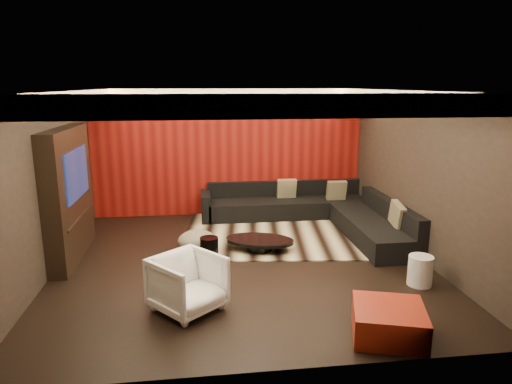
{
  "coord_description": "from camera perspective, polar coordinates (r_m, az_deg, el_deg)",
  "views": [
    {
      "loc": [
        -0.69,
        -7.1,
        2.89
      ],
      "look_at": [
        0.3,
        0.6,
        1.05
      ],
      "focal_mm": 32.0,
      "sensor_mm": 36.0,
      "label": 1
    }
  ],
  "objects": [
    {
      "name": "orange_ottoman",
      "position": [
        5.76,
        16.24,
        -15.29
      ],
      "size": [
        1.02,
        1.02,
        0.36
      ],
      "primitive_type": "cube",
      "rotation": [
        0.0,
        0.0,
        -0.3
      ],
      "color": "maroon",
      "rests_on": "floor"
    },
    {
      "name": "soffit_left",
      "position": [
        7.39,
        -23.54,
        10.69
      ],
      "size": [
        0.6,
        4.8,
        0.22
      ],
      "primitive_type": "cube",
      "color": "silver",
      "rests_on": "ground"
    },
    {
      "name": "striped_pouf",
      "position": [
        8.13,
        -7.39,
        -6.09
      ],
      "size": [
        0.83,
        0.83,
        0.37
      ],
      "primitive_type": "ellipsoid",
      "rotation": [
        0.0,
        0.0,
        -0.28
      ],
      "color": "beige",
      "rests_on": "rug"
    },
    {
      "name": "soffit_right",
      "position": [
        7.88,
        18.54,
        11.2
      ],
      "size": [
        0.6,
        4.8,
        0.22
      ],
      "primitive_type": "cube",
      "color": "silver",
      "rests_on": "ground"
    },
    {
      "name": "coffee_table",
      "position": [
        8.14,
        0.46,
        -6.55
      ],
      "size": [
        1.53,
        1.53,
        0.2
      ],
      "primitive_type": "cylinder",
      "rotation": [
        0.0,
        0.0,
        -0.32
      ],
      "color": "black",
      "rests_on": "rug"
    },
    {
      "name": "ceiling",
      "position": [
        7.14,
        -1.82,
        12.68
      ],
      "size": [
        6.0,
        6.0,
        0.02
      ],
      "primitive_type": "cube",
      "color": "silver",
      "rests_on": "ground"
    },
    {
      "name": "cove_front",
      "position": [
        4.8,
        0.98,
        9.86
      ],
      "size": [
        4.8,
        0.08,
        0.04
      ],
      "primitive_type": "cube",
      "color": "#FFD899",
      "rests_on": "ground"
    },
    {
      "name": "white_side_table",
      "position": [
        7.21,
        19.83,
        -9.22
      ],
      "size": [
        0.41,
        0.41,
        0.45
      ],
      "primitive_type": "cylinder",
      "rotation": [
        0.0,
        0.0,
        -0.16
      ],
      "color": "silver",
      "rests_on": "floor"
    },
    {
      "name": "cove_back",
      "position": [
        9.49,
        -3.22,
        11.55
      ],
      "size": [
        4.8,
        0.08,
        0.04
      ],
      "primitive_type": "cube",
      "color": "#FFD899",
      "rests_on": "ground"
    },
    {
      "name": "drum_stool",
      "position": [
        7.78,
        -5.87,
        -6.96
      ],
      "size": [
        0.39,
        0.39,
        0.36
      ],
      "primitive_type": "cylinder",
      "rotation": [
        0.0,
        0.0,
        0.29
      ],
      "color": "black",
      "rests_on": "rug"
    },
    {
      "name": "wall_back",
      "position": [
        10.25,
        -3.4,
        4.94
      ],
      "size": [
        6.0,
        0.02,
        2.8
      ],
      "primitive_type": "cube",
      "color": "black",
      "rests_on": "ground"
    },
    {
      "name": "wall_left",
      "position": [
        7.62,
        -24.88,
        0.8
      ],
      "size": [
        0.02,
        6.0,
        2.8
      ],
      "primitive_type": "cube",
      "color": "black",
      "rests_on": "ground"
    },
    {
      "name": "sectional_sofa",
      "position": [
        9.66,
        7.51,
        -2.58
      ],
      "size": [
        3.65,
        3.5,
        0.75
      ],
      "color": "black",
      "rests_on": "floor"
    },
    {
      "name": "throw_pillows",
      "position": [
        9.58,
        9.97,
        -0.58
      ],
      "size": [
        1.82,
        2.69,
        0.5
      ],
      "color": "beige",
      "rests_on": "sectional_sofa"
    },
    {
      "name": "wall_right",
      "position": [
        8.15,
        19.84,
        1.99
      ],
      "size": [
        0.02,
        6.0,
        2.8
      ],
      "primitive_type": "cube",
      "color": "black",
      "rests_on": "ground"
    },
    {
      "name": "red_feature_wall",
      "position": [
        10.21,
        -3.39,
        4.91
      ],
      "size": [
        5.98,
        0.05,
        2.78
      ],
      "primitive_type": "cube",
      "color": "#6B0C0A",
      "rests_on": "ground"
    },
    {
      "name": "tv_screen",
      "position": [
        8.09,
        -21.52,
        2.13
      ],
      "size": [
        0.04,
        1.3,
        0.8
      ],
      "primitive_type": "cube",
      "color": "black",
      "rests_on": "ground"
    },
    {
      "name": "rug",
      "position": [
        9.13,
        3.72,
        -5.08
      ],
      "size": [
        4.32,
        3.44,
        0.02
      ],
      "primitive_type": "cube",
      "rotation": [
        0.0,
        0.0,
        -0.12
      ],
      "color": "beige",
      "rests_on": "floor"
    },
    {
      "name": "tv_surround",
      "position": [
        8.2,
        -22.4,
        -0.31
      ],
      "size": [
        0.3,
        2.0,
        2.2
      ],
      "primitive_type": "cube",
      "color": "black",
      "rests_on": "ground"
    },
    {
      "name": "floor",
      "position": [
        7.71,
        -1.66,
        -8.79
      ],
      "size": [
        6.0,
        6.0,
        0.02
      ],
      "primitive_type": "cube",
      "color": "black",
      "rests_on": "ground"
    },
    {
      "name": "cove_left",
      "position": [
        7.3,
        -20.88,
        10.19
      ],
      "size": [
        0.08,
        4.8,
        0.04
      ],
      "primitive_type": "cube",
      "color": "#FFD899",
      "rests_on": "ground"
    },
    {
      "name": "armchair",
      "position": [
        6.09,
        -8.52,
        -11.25
      ],
      "size": [
        1.13,
        1.14,
        0.74
      ],
      "primitive_type": "imported",
      "rotation": [
        0.0,
        0.0,
        0.71
      ],
      "color": "white",
      "rests_on": "floor"
    },
    {
      "name": "cove_right",
      "position": [
        7.74,
        16.18,
        10.66
      ],
      "size": [
        0.08,
        4.8,
        0.04
      ],
      "primitive_type": "cube",
      "color": "#FFD899",
      "rests_on": "ground"
    },
    {
      "name": "tv_shelf",
      "position": [
        8.25,
        -21.08,
        -2.98
      ],
      "size": [
        0.04,
        1.6,
        0.04
      ],
      "primitive_type": "cube",
      "color": "black",
      "rests_on": "ground"
    },
    {
      "name": "soffit_back",
      "position": [
        9.83,
        -3.38,
        12.14
      ],
      "size": [
        6.0,
        0.6,
        0.22
      ],
      "primitive_type": "cube",
      "color": "silver",
      "rests_on": "ground"
    },
    {
      "name": "soffit_front",
      "position": [
        4.46,
        1.63,
        10.75
      ],
      "size": [
        6.0,
        0.6,
        0.22
      ],
      "primitive_type": "cube",
      "color": "silver",
      "rests_on": "ground"
    }
  ]
}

